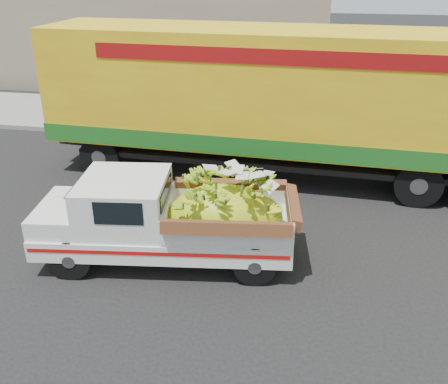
# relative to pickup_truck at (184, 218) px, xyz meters

# --- Properties ---
(ground) EXTENTS (100.00, 100.00, 0.00)m
(ground) POSITION_rel_pickup_truck_xyz_m (1.49, 0.30, -0.89)
(ground) COLOR black
(ground) RESTS_ON ground
(curb) EXTENTS (60.00, 0.25, 0.15)m
(curb) POSITION_rel_pickup_truck_xyz_m (1.49, 6.87, -0.82)
(curb) COLOR gray
(curb) RESTS_ON ground
(sidewalk) EXTENTS (60.00, 4.00, 0.14)m
(sidewalk) POSITION_rel_pickup_truck_xyz_m (1.49, 8.97, -0.82)
(sidewalk) COLOR gray
(sidewalk) RESTS_ON ground
(building_left) EXTENTS (18.00, 6.00, 5.00)m
(building_left) POSITION_rel_pickup_truck_xyz_m (-6.51, 14.87, 1.61)
(building_left) COLOR gray
(building_left) RESTS_ON ground
(pickup_truck) EXTENTS (4.93, 2.35, 1.66)m
(pickup_truck) POSITION_rel_pickup_truck_xyz_m (0.00, 0.00, 0.00)
(pickup_truck) COLOR black
(pickup_truck) RESTS_ON ground
(semi_trailer) EXTENTS (12.03, 2.99, 3.80)m
(semi_trailer) POSITION_rel_pickup_truck_xyz_m (1.31, 4.42, 1.23)
(semi_trailer) COLOR black
(semi_trailer) RESTS_ON ground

